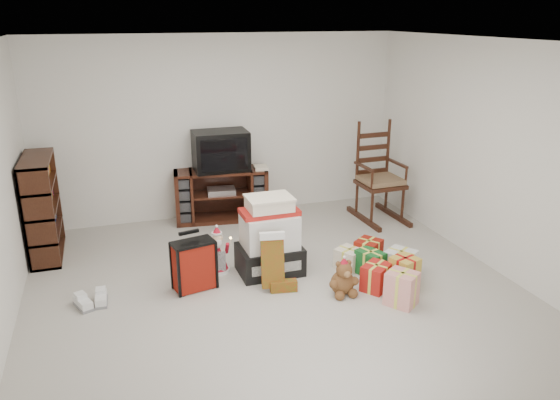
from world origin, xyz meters
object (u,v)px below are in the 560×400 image
(gift_pile, at_px, (270,240))
(tv_stand, at_px, (221,195))
(bookshelf, at_px, (43,209))
(rocking_chair, at_px, (378,185))
(santa_figurine, at_px, (272,244))
(sneaker_pair, at_px, (92,301))
(crt_television, at_px, (221,150))
(mrs_claus_figurine, at_px, (218,254))
(red_suitcase, at_px, (194,265))
(gift_cluster, at_px, (382,267))
(teddy_bear, at_px, (343,280))

(gift_pile, bearing_deg, tv_stand, 94.07)
(tv_stand, xyz_separation_m, bookshelf, (-2.23, -0.51, 0.21))
(tv_stand, xyz_separation_m, gift_pile, (0.15, -1.78, 0.02))
(rocking_chair, xyz_separation_m, santa_figurine, (-1.85, -1.00, -0.23))
(sneaker_pair, height_order, crt_television, crt_television)
(bookshelf, height_order, crt_television, crt_television)
(santa_figurine, relative_size, crt_television, 0.89)
(mrs_claus_figurine, bearing_deg, sneaker_pair, -164.95)
(tv_stand, bearing_deg, rocking_chair, -8.64)
(mrs_claus_figurine, bearing_deg, bookshelf, 149.47)
(red_suitcase, bearing_deg, sneaker_pair, 169.40)
(tv_stand, bearing_deg, sneaker_pair, -124.39)
(sneaker_pair, xyz_separation_m, gift_cluster, (3.00, -0.37, 0.09))
(rocking_chair, bearing_deg, bookshelf, 176.65)
(gift_pile, relative_size, sneaker_pair, 2.55)
(tv_stand, xyz_separation_m, teddy_bear, (0.72, -2.50, -0.20))
(mrs_claus_figurine, distance_m, sneaker_pair, 1.40)
(tv_stand, bearing_deg, crt_television, 51.53)
(santa_figurine, relative_size, gift_cluster, 0.56)
(santa_figurine, bearing_deg, red_suitcase, -160.90)
(gift_cluster, bearing_deg, sneaker_pair, 172.95)
(gift_pile, relative_size, gift_cluster, 0.74)
(bookshelf, relative_size, sneaker_pair, 3.52)
(gift_pile, bearing_deg, mrs_claus_figurine, 159.54)
(crt_television, bearing_deg, red_suitcase, -109.59)
(red_suitcase, xyz_separation_m, santa_figurine, (0.95, 0.33, -0.02))
(bookshelf, height_order, gift_cluster, bookshelf)
(rocking_chair, height_order, crt_television, rocking_chair)
(bookshelf, distance_m, teddy_bear, 3.58)
(sneaker_pair, bearing_deg, red_suitcase, -10.65)
(gift_pile, relative_size, teddy_bear, 2.34)
(rocking_chair, xyz_separation_m, crt_television, (-2.08, 0.61, 0.50))
(gift_pile, relative_size, santa_figurine, 1.32)
(teddy_bear, distance_m, gift_cluster, 0.58)
(rocking_chair, relative_size, teddy_bear, 3.80)
(tv_stand, height_order, santa_figurine, tv_stand)
(bookshelf, xyz_separation_m, rocking_chair, (4.32, -0.09, -0.09))
(gift_pile, bearing_deg, crt_television, 93.51)
(mrs_claus_figurine, bearing_deg, red_suitcase, -133.79)
(rocking_chair, height_order, gift_cluster, rocking_chair)
(sneaker_pair, bearing_deg, tv_stand, 36.01)
(rocking_chair, xyz_separation_m, gift_cluster, (-0.83, -1.73, -0.34))
(teddy_bear, bearing_deg, santa_figurine, 117.55)
(red_suitcase, distance_m, gift_cluster, 2.02)
(gift_cluster, bearing_deg, crt_television, 118.15)
(tv_stand, relative_size, gift_cluster, 1.12)
(tv_stand, height_order, gift_pile, gift_pile)
(tv_stand, height_order, gift_cluster, tv_stand)
(bookshelf, distance_m, gift_pile, 2.71)
(tv_stand, distance_m, mrs_claus_figurine, 1.64)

